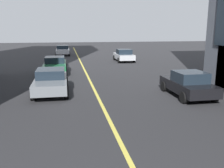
{
  "coord_description": "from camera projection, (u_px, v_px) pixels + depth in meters",
  "views": [
    {
      "loc": [
        8.66,
        1.67,
        3.65
      ],
      "look_at": [
        17.92,
        -0.05,
        1.58
      ],
      "focal_mm": 40.33,
      "sensor_mm": 36.0,
      "label": 1
    }
  ],
  "objects": [
    {
      "name": "lane_centre_line",
      "position": [
        103.0,
        107.0,
        11.97
      ],
      "size": [
        80.0,
        0.16,
        0.01
      ],
      "color": "#D8C64C",
      "rests_on": "ground_plane"
    },
    {
      "name": "car_black_near",
      "position": [
        188.0,
        84.0,
        13.77
      ],
      "size": [
        3.9,
        1.89,
        1.4
      ],
      "color": "black",
      "rests_on": "ground_plane"
    },
    {
      "name": "car_silver_oncoming",
      "position": [
        124.0,
        55.0,
        28.67
      ],
      "size": [
        3.9,
        1.89,
        1.4
      ],
      "color": "#B7BABF",
      "rests_on": "ground_plane"
    },
    {
      "name": "car_white_mid",
      "position": [
        63.0,
        50.0,
        35.51
      ],
      "size": [
        4.4,
        1.95,
        1.37
      ],
      "color": "silver",
      "rests_on": "ground_plane"
    },
    {
      "name": "car_grey_trailing",
      "position": [
        51.0,
        81.0,
        14.57
      ],
      "size": [
        4.4,
        1.95,
        1.37
      ],
      "color": "slate",
      "rests_on": "ground_plane"
    },
    {
      "name": "car_green_parked_a",
      "position": [
        55.0,
        65.0,
        21.07
      ],
      "size": [
        4.4,
        1.95,
        1.37
      ],
      "color": "#1E6038",
      "rests_on": "ground_plane"
    }
  ]
}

